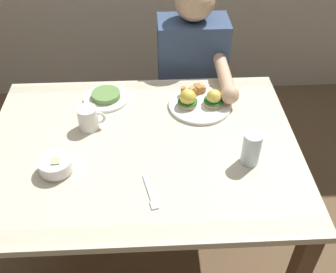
{
  "coord_description": "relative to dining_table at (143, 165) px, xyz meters",
  "views": [
    {
      "loc": [
        0.04,
        -1.13,
        1.77
      ],
      "look_at": [
        0.1,
        0.0,
        0.78
      ],
      "focal_mm": 42.73,
      "sensor_mm": 36.0,
      "label": 1
    }
  ],
  "objects": [
    {
      "name": "ground_plane",
      "position": [
        0.0,
        0.0,
        -0.63
      ],
      "size": [
        6.0,
        6.0,
        0.0
      ],
      "primitive_type": "plane",
      "color": "brown"
    },
    {
      "name": "dining_table",
      "position": [
        0.0,
        0.0,
        0.0
      ],
      "size": [
        1.2,
        0.9,
        0.74
      ],
      "color": "beige",
      "rests_on": "ground_plane"
    },
    {
      "name": "eggs_benedict_plate",
      "position": [
        0.25,
        0.24,
        0.13
      ],
      "size": [
        0.27,
        0.27,
        0.09
      ],
      "color": "white",
      "rests_on": "dining_table"
    },
    {
      "name": "fruit_bowl",
      "position": [
        -0.3,
        -0.12,
        0.14
      ],
      "size": [
        0.12,
        0.12,
        0.06
      ],
      "color": "white",
      "rests_on": "dining_table"
    },
    {
      "name": "coffee_mug",
      "position": [
        -0.21,
        0.12,
        0.16
      ],
      "size": [
        0.11,
        0.08,
        0.09
      ],
      "color": "white",
      "rests_on": "dining_table"
    },
    {
      "name": "fork",
      "position": [
        0.03,
        -0.25,
        0.11
      ],
      "size": [
        0.05,
        0.15,
        0.0
      ],
      "color": "silver",
      "rests_on": "dining_table"
    },
    {
      "name": "water_glass_near",
      "position": [
        0.39,
        -0.11,
        0.16
      ],
      "size": [
        0.07,
        0.07,
        0.13
      ],
      "color": "silver",
      "rests_on": "dining_table"
    },
    {
      "name": "side_plate",
      "position": [
        -0.16,
        0.31,
        0.12
      ],
      "size": [
        0.2,
        0.2,
        0.04
      ],
      "color": "white",
      "rests_on": "dining_table"
    },
    {
      "name": "diner_person",
      "position": [
        0.26,
        0.6,
        0.02
      ],
      "size": [
        0.34,
        0.54,
        1.14
      ],
      "color": "#33333D",
      "rests_on": "ground_plane"
    }
  ]
}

